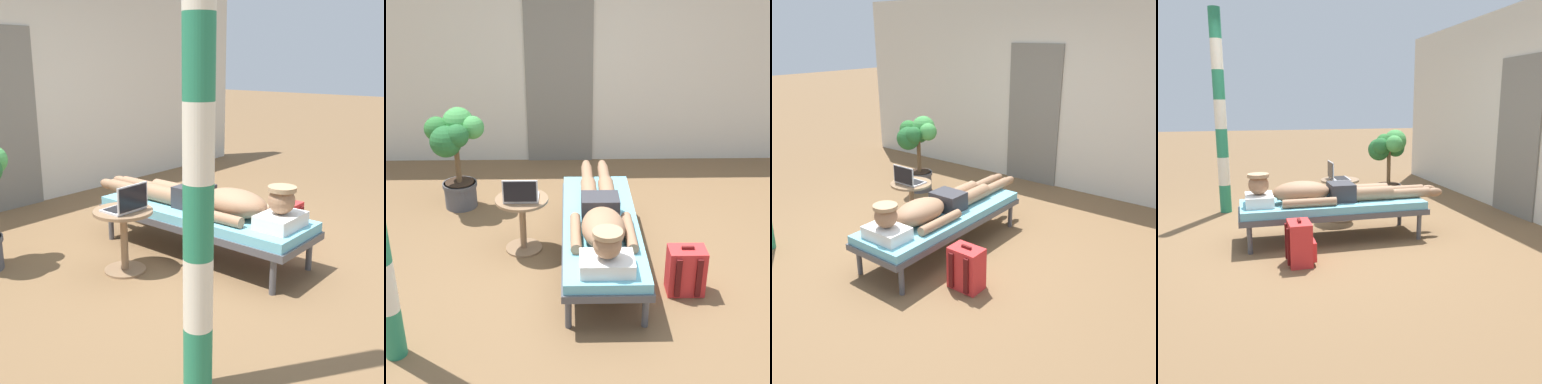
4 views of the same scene
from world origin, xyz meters
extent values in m
plane|color=brown|center=(0.00, 0.00, 0.00)|extent=(40.00, 40.00, 0.00)
cube|color=beige|center=(0.00, 2.78, 1.35)|extent=(7.60, 0.20, 2.70)
cube|color=slate|center=(-0.38, 2.67, 1.02)|extent=(0.84, 0.03, 2.04)
cylinder|color=#4C4C51|center=(-0.29, 1.02, 0.14)|extent=(0.05, 0.05, 0.28)
cylinder|color=#4C4C51|center=(0.28, 1.02, 0.14)|extent=(0.05, 0.05, 0.28)
cylinder|color=#4C4C51|center=(-0.29, -0.76, 0.14)|extent=(0.05, 0.05, 0.28)
cylinder|color=#4C4C51|center=(0.28, -0.76, 0.14)|extent=(0.05, 0.05, 0.28)
cube|color=#4C4C51|center=(0.00, 0.13, 0.31)|extent=(0.67, 1.99, 0.06)
cube|color=#6BB7CC|center=(0.00, 0.13, 0.38)|extent=(0.64, 1.95, 0.08)
cube|color=white|center=(0.00, -0.65, 0.47)|extent=(0.40, 0.28, 0.11)
sphere|color=#997051|center=(0.00, -0.65, 0.64)|extent=(0.21, 0.21, 0.21)
cylinder|color=tan|center=(0.00, -0.65, 0.73)|extent=(0.22, 0.22, 0.03)
ellipsoid|color=#997051|center=(0.00, -0.21, 0.54)|extent=(0.35, 0.60, 0.23)
cylinder|color=#997051|center=(-0.22, -0.16, 0.46)|extent=(0.09, 0.55, 0.09)
cylinder|color=#997051|center=(0.22, -0.16, 0.46)|extent=(0.09, 0.55, 0.09)
cube|color=#333338|center=(0.00, 0.22, 0.52)|extent=(0.33, 0.26, 0.19)
cylinder|color=#997051|center=(-0.09, 0.56, 0.49)|extent=(0.15, 0.42, 0.15)
cylinder|color=#997051|center=(-0.09, 0.99, 0.47)|extent=(0.11, 0.44, 0.11)
ellipsoid|color=#997051|center=(-0.09, 1.28, 0.47)|extent=(0.09, 0.20, 0.10)
cylinder|color=#997051|center=(0.08, 0.56, 0.49)|extent=(0.15, 0.42, 0.15)
cylinder|color=#997051|center=(0.08, 0.99, 0.47)|extent=(0.11, 0.44, 0.11)
ellipsoid|color=#997051|center=(0.08, 1.28, 0.47)|extent=(0.09, 0.20, 0.10)
cylinder|color=#8C6B4C|center=(-0.70, 0.38, 0.01)|extent=(0.34, 0.34, 0.02)
cylinder|color=#8C6B4C|center=(-0.70, 0.38, 0.26)|extent=(0.06, 0.06, 0.48)
cylinder|color=#8C6B4C|center=(-0.70, 0.38, 0.51)|extent=(0.48, 0.48, 0.02)
cube|color=silver|center=(-0.70, 0.38, 0.53)|extent=(0.31, 0.22, 0.02)
cube|color=black|center=(-0.70, 0.39, 0.54)|extent=(0.27, 0.15, 0.00)
cube|color=silver|center=(-0.70, 0.26, 0.64)|extent=(0.31, 0.01, 0.21)
cube|color=black|center=(-0.70, 0.26, 0.64)|extent=(0.29, 0.00, 0.19)
cube|color=red|center=(0.67, -0.33, 0.20)|extent=(0.30, 0.20, 0.40)
cube|color=red|center=(0.67, -0.21, 0.13)|extent=(0.22, 0.04, 0.18)
cube|color=#531212|center=(0.59, -0.44, 0.20)|extent=(0.04, 0.02, 0.34)
cube|color=#531212|center=(0.75, -0.44, 0.20)|extent=(0.04, 0.02, 0.34)
cube|color=#531212|center=(0.67, -0.33, 0.41)|extent=(0.10, 0.02, 0.02)
cylinder|color=#267F59|center=(-1.49, -1.03, 0.19)|extent=(0.15, 0.15, 0.38)
cylinder|color=silver|center=(-1.49, -1.03, 0.56)|extent=(0.15, 0.15, 0.38)
cylinder|color=#267F59|center=(-1.49, -1.03, 0.94)|extent=(0.15, 0.15, 0.38)
cylinder|color=silver|center=(-1.49, -1.03, 1.31)|extent=(0.15, 0.15, 0.38)
cylinder|color=#267F59|center=(-1.49, -1.03, 1.69)|extent=(0.15, 0.15, 0.38)
camera|label=1|loc=(-3.19, -2.42, 1.68)|focal=45.66mm
camera|label=2|loc=(-0.28, -3.96, 2.59)|focal=49.96mm
camera|label=3|loc=(2.71, -2.99, 2.18)|focal=40.02mm
camera|label=4|loc=(4.31, -0.82, 1.44)|focal=39.15mm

